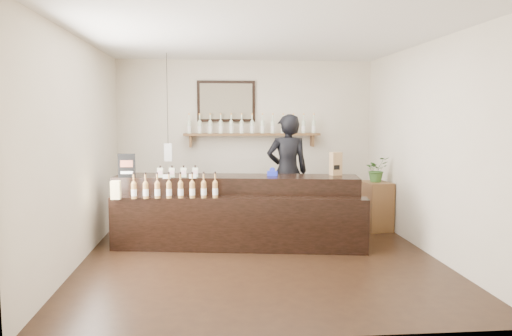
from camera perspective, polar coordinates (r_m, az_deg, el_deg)
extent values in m
plane|color=black|center=(6.68, 0.35, -9.89)|extent=(5.00, 5.00, 0.00)
plane|color=beige|center=(8.92, -1.16, 3.25)|extent=(4.50, 0.00, 4.50)
plane|color=beige|center=(3.96, 3.77, -0.22)|extent=(4.50, 0.00, 4.50)
plane|color=beige|center=(6.61, -19.45, 1.95)|extent=(0.00, 5.00, 5.00)
plane|color=beige|center=(7.01, 19.00, 2.17)|extent=(0.00, 5.00, 5.00)
plane|color=white|center=(6.49, 0.37, 14.61)|extent=(5.00, 5.00, 0.00)
cube|color=brown|center=(8.80, -0.45, 3.86)|extent=(2.40, 0.25, 0.04)
cube|color=brown|center=(8.81, -7.49, 3.03)|extent=(0.04, 0.20, 0.20)
cube|color=brown|center=(8.98, 6.43, 3.10)|extent=(0.04, 0.20, 0.20)
cube|color=black|center=(8.87, -3.43, 7.62)|extent=(1.02, 0.04, 0.72)
cube|color=#41392A|center=(8.84, -3.43, 7.62)|extent=(0.92, 0.01, 0.62)
cube|color=white|center=(8.04, -10.00, 1.79)|extent=(0.12, 0.12, 0.28)
cylinder|color=black|center=(8.03, -10.11, 7.81)|extent=(0.01, 0.01, 1.41)
cylinder|color=beige|center=(8.77, -7.65, 4.60)|extent=(0.07, 0.07, 0.20)
cone|color=beige|center=(8.77, -7.66, 5.43)|extent=(0.07, 0.07, 0.05)
cylinder|color=beige|center=(8.77, -7.67, 5.82)|extent=(0.02, 0.02, 0.07)
cylinder|color=gold|center=(8.77, -7.67, 6.13)|extent=(0.03, 0.03, 0.02)
cylinder|color=white|center=(8.77, -7.65, 4.47)|extent=(0.07, 0.07, 0.09)
cylinder|color=beige|center=(8.77, -6.45, 4.62)|extent=(0.07, 0.07, 0.20)
cone|color=beige|center=(8.76, -6.46, 5.45)|extent=(0.07, 0.07, 0.05)
cylinder|color=beige|center=(8.76, -6.47, 5.84)|extent=(0.02, 0.02, 0.07)
cylinder|color=gold|center=(8.76, -6.47, 6.14)|extent=(0.03, 0.03, 0.02)
cylinder|color=white|center=(8.77, -6.45, 4.48)|extent=(0.07, 0.07, 0.09)
cylinder|color=beige|center=(8.76, -5.25, 4.63)|extent=(0.07, 0.07, 0.20)
cone|color=beige|center=(8.76, -5.26, 5.46)|extent=(0.07, 0.07, 0.05)
cylinder|color=beige|center=(8.76, -5.26, 5.85)|extent=(0.02, 0.02, 0.07)
cylinder|color=gold|center=(8.76, -5.26, 6.16)|extent=(0.03, 0.03, 0.02)
cylinder|color=white|center=(8.76, -5.25, 4.49)|extent=(0.07, 0.07, 0.09)
cylinder|color=beige|center=(8.77, -4.05, 4.64)|extent=(0.07, 0.07, 0.20)
cone|color=beige|center=(8.76, -4.05, 5.47)|extent=(0.07, 0.07, 0.05)
cylinder|color=beige|center=(8.76, -4.06, 5.86)|extent=(0.02, 0.02, 0.07)
cylinder|color=gold|center=(8.76, -4.06, 6.17)|extent=(0.03, 0.03, 0.02)
cylinder|color=white|center=(8.77, -4.05, 4.50)|extent=(0.07, 0.07, 0.09)
cylinder|color=beige|center=(8.77, -2.85, 4.65)|extent=(0.07, 0.07, 0.20)
cone|color=beige|center=(8.77, -2.85, 5.48)|extent=(0.07, 0.07, 0.05)
cylinder|color=beige|center=(8.77, -2.85, 5.87)|extent=(0.02, 0.02, 0.07)
cylinder|color=gold|center=(8.77, -2.85, 6.18)|extent=(0.03, 0.03, 0.02)
cylinder|color=white|center=(8.77, -2.85, 4.51)|extent=(0.07, 0.07, 0.09)
cylinder|color=beige|center=(8.78, -1.65, 4.65)|extent=(0.07, 0.07, 0.20)
cone|color=beige|center=(8.78, -1.65, 5.48)|extent=(0.07, 0.07, 0.05)
cylinder|color=beige|center=(8.78, -1.65, 5.87)|extent=(0.02, 0.02, 0.07)
cylinder|color=gold|center=(8.78, -1.65, 6.18)|extent=(0.03, 0.03, 0.02)
cylinder|color=white|center=(8.78, -1.65, 4.52)|extent=(0.07, 0.07, 0.09)
cylinder|color=beige|center=(8.79, -0.45, 4.66)|extent=(0.07, 0.07, 0.20)
cone|color=beige|center=(8.79, -0.45, 5.48)|extent=(0.07, 0.07, 0.05)
cylinder|color=beige|center=(8.79, -0.45, 5.88)|extent=(0.02, 0.02, 0.07)
cylinder|color=gold|center=(8.79, -0.45, 6.18)|extent=(0.03, 0.03, 0.02)
cylinder|color=white|center=(8.79, -0.45, 4.52)|extent=(0.07, 0.07, 0.09)
cylinder|color=beige|center=(8.81, 0.74, 4.66)|extent=(0.07, 0.07, 0.20)
cone|color=beige|center=(8.81, 0.74, 5.49)|extent=(0.07, 0.07, 0.05)
cylinder|color=beige|center=(8.81, 0.74, 5.88)|extent=(0.02, 0.02, 0.07)
cylinder|color=gold|center=(8.81, 0.74, 6.18)|extent=(0.03, 0.03, 0.02)
cylinder|color=white|center=(8.81, 0.74, 4.53)|extent=(0.07, 0.07, 0.09)
cylinder|color=beige|center=(8.83, 1.93, 4.66)|extent=(0.07, 0.07, 0.20)
cone|color=beige|center=(8.83, 1.93, 5.48)|extent=(0.07, 0.07, 0.05)
cylinder|color=beige|center=(8.83, 1.93, 5.87)|extent=(0.02, 0.02, 0.07)
cylinder|color=gold|center=(8.83, 1.94, 6.18)|extent=(0.03, 0.03, 0.02)
cylinder|color=white|center=(8.83, 1.93, 4.53)|extent=(0.07, 0.07, 0.09)
cylinder|color=beige|center=(8.85, 3.11, 4.66)|extent=(0.07, 0.07, 0.20)
cone|color=beige|center=(8.85, 3.12, 5.48)|extent=(0.07, 0.07, 0.05)
cylinder|color=beige|center=(8.85, 3.12, 5.87)|extent=(0.02, 0.02, 0.07)
cylinder|color=gold|center=(8.85, 3.12, 6.17)|extent=(0.03, 0.03, 0.02)
cylinder|color=white|center=(8.85, 3.11, 4.53)|extent=(0.07, 0.07, 0.09)
cylinder|color=beige|center=(8.88, 4.29, 4.65)|extent=(0.07, 0.07, 0.20)
cone|color=beige|center=(8.88, 4.29, 5.47)|extent=(0.07, 0.07, 0.05)
cylinder|color=beige|center=(8.88, 4.30, 5.86)|extent=(0.02, 0.02, 0.07)
cylinder|color=gold|center=(8.88, 4.30, 6.16)|extent=(0.03, 0.03, 0.02)
cylinder|color=white|center=(8.88, 4.29, 4.52)|extent=(0.07, 0.07, 0.09)
cylinder|color=beige|center=(8.91, 5.45, 4.65)|extent=(0.07, 0.07, 0.20)
cone|color=beige|center=(8.91, 5.46, 5.46)|extent=(0.07, 0.07, 0.05)
cylinder|color=beige|center=(8.91, 5.47, 5.85)|extent=(0.02, 0.02, 0.07)
cylinder|color=gold|center=(8.91, 5.47, 6.15)|extent=(0.03, 0.03, 0.02)
cylinder|color=white|center=(8.91, 5.45, 4.52)|extent=(0.07, 0.07, 0.09)
cylinder|color=beige|center=(8.95, 6.61, 4.64)|extent=(0.07, 0.07, 0.20)
cone|color=beige|center=(8.95, 6.62, 5.45)|extent=(0.07, 0.07, 0.05)
cylinder|color=beige|center=(8.95, 6.63, 5.84)|extent=(0.02, 0.02, 0.07)
cylinder|color=gold|center=(8.95, 6.63, 6.14)|extent=(0.03, 0.03, 0.02)
cylinder|color=white|center=(8.95, 6.61, 4.51)|extent=(0.07, 0.07, 0.09)
cube|color=black|center=(7.23, -2.25, -4.72)|extent=(3.52, 1.13, 0.97)
cube|color=black|center=(6.80, -2.05, -6.41)|extent=(3.48, 0.82, 0.73)
cube|color=white|center=(6.95, -10.19, -0.97)|extent=(0.10, 0.04, 0.05)
cube|color=white|center=(6.92, -7.24, -0.95)|extent=(0.10, 0.04, 0.05)
cube|color=#FBE899|center=(6.83, -15.72, -2.92)|extent=(0.12, 0.12, 0.12)
cube|color=#FBE899|center=(6.81, -15.75, -1.93)|extent=(0.12, 0.12, 0.12)
cube|color=beige|center=(7.12, -10.89, -0.49)|extent=(0.08, 0.08, 0.13)
cube|color=beige|center=(7.08, -10.93, -0.53)|extent=(0.07, 0.00, 0.06)
cylinder|color=black|center=(7.11, -10.90, 0.16)|extent=(0.02, 0.02, 0.03)
cube|color=beige|center=(7.11, -9.58, -0.48)|extent=(0.08, 0.08, 0.13)
cube|color=beige|center=(7.06, -9.61, -0.52)|extent=(0.07, 0.00, 0.06)
cylinder|color=black|center=(7.10, -9.59, 0.17)|extent=(0.02, 0.02, 0.03)
cube|color=beige|center=(7.10, -8.27, -0.47)|extent=(0.08, 0.08, 0.13)
cube|color=beige|center=(7.05, -8.29, -0.51)|extent=(0.07, 0.00, 0.06)
cylinder|color=black|center=(7.09, -8.28, 0.18)|extent=(0.02, 0.02, 0.03)
cube|color=beige|center=(7.09, -6.95, -0.46)|extent=(0.08, 0.08, 0.13)
cube|color=beige|center=(7.04, -6.96, -0.50)|extent=(0.07, 0.00, 0.06)
cylinder|color=black|center=(7.08, -6.96, 0.20)|extent=(0.02, 0.02, 0.03)
cylinder|color=#A57137|center=(6.79, -13.78, -2.57)|extent=(0.07, 0.07, 0.20)
cone|color=#A57137|center=(6.77, -13.81, -1.51)|extent=(0.07, 0.07, 0.05)
cylinder|color=#A57137|center=(6.76, -13.82, -1.01)|extent=(0.02, 0.02, 0.07)
cylinder|color=black|center=(6.76, -13.83, -0.61)|extent=(0.03, 0.03, 0.02)
cylinder|color=white|center=(6.79, -13.78, -2.74)|extent=(0.07, 0.07, 0.09)
cylinder|color=#A57137|center=(6.76, -12.50, -2.57)|extent=(0.07, 0.07, 0.20)
cone|color=#A57137|center=(6.75, -12.52, -1.50)|extent=(0.07, 0.07, 0.05)
cylinder|color=#A57137|center=(6.74, -12.53, -1.00)|extent=(0.02, 0.02, 0.07)
cylinder|color=black|center=(6.73, -12.54, -0.60)|extent=(0.03, 0.03, 0.02)
cylinder|color=white|center=(6.77, -12.49, -2.74)|extent=(0.07, 0.07, 0.09)
cylinder|color=#A57137|center=(6.75, -11.21, -2.56)|extent=(0.07, 0.07, 0.20)
cone|color=#A57137|center=(6.73, -11.23, -1.49)|extent=(0.07, 0.07, 0.05)
cylinder|color=#A57137|center=(6.72, -11.24, -0.99)|extent=(0.02, 0.02, 0.07)
cylinder|color=black|center=(6.72, -11.25, -0.59)|extent=(0.03, 0.03, 0.02)
cylinder|color=white|center=(6.75, -11.20, -2.74)|extent=(0.07, 0.07, 0.09)
cylinder|color=#A57137|center=(6.73, -9.91, -2.56)|extent=(0.07, 0.07, 0.20)
cone|color=#A57137|center=(6.71, -9.93, -1.49)|extent=(0.07, 0.07, 0.05)
cylinder|color=#A57137|center=(6.71, -9.94, -0.98)|extent=(0.02, 0.02, 0.07)
cylinder|color=black|center=(6.70, -9.95, -0.58)|extent=(0.03, 0.03, 0.02)
cylinder|color=white|center=(6.73, -9.91, -2.73)|extent=(0.07, 0.07, 0.09)
cylinder|color=#A57137|center=(6.72, -8.61, -2.55)|extent=(0.07, 0.07, 0.20)
cone|color=#A57137|center=(6.70, -8.62, -1.48)|extent=(0.07, 0.07, 0.05)
cylinder|color=#A57137|center=(6.69, -8.63, -0.97)|extent=(0.02, 0.02, 0.07)
cylinder|color=black|center=(6.69, -8.64, -0.57)|extent=(0.03, 0.03, 0.02)
cylinder|color=white|center=(6.72, -8.60, -2.72)|extent=(0.07, 0.07, 0.09)
cylinder|color=#A57137|center=(6.71, -7.30, -2.54)|extent=(0.07, 0.07, 0.20)
cone|color=#A57137|center=(6.69, -7.32, -1.47)|extent=(0.07, 0.07, 0.05)
cylinder|color=#A57137|center=(6.69, -7.32, -0.96)|extent=(0.02, 0.02, 0.07)
cylinder|color=black|center=(6.68, -7.33, -0.56)|extent=(0.03, 0.03, 0.02)
cylinder|color=white|center=(6.71, -7.30, -2.71)|extent=(0.07, 0.07, 0.09)
cylinder|color=#A57137|center=(6.71, -5.99, -2.53)|extent=(0.07, 0.07, 0.20)
cone|color=#A57137|center=(6.69, -6.00, -1.45)|extent=(0.07, 0.07, 0.05)
cylinder|color=#A57137|center=(6.68, -6.01, -0.94)|extent=(0.02, 0.02, 0.07)
cylinder|color=black|center=(6.68, -6.01, -0.54)|extent=(0.03, 0.03, 0.02)
cylinder|color=white|center=(6.71, -5.99, -2.70)|extent=(0.07, 0.07, 0.09)
cylinder|color=#A57137|center=(6.71, -4.68, -2.52)|extent=(0.07, 0.07, 0.20)
cone|color=#A57137|center=(6.69, -4.69, -1.44)|extent=(0.07, 0.07, 0.05)
cylinder|color=#A57137|center=(6.68, -4.70, -0.93)|extent=(0.02, 0.02, 0.07)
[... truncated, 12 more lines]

